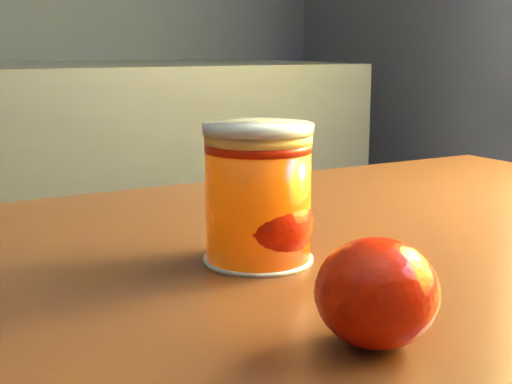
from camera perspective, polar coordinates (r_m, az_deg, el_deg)
name	(u,v)px	position (r m, az deg, el deg)	size (l,w,h in m)	color
juice_glass	(258,194)	(0.54, 0.17, -0.20)	(0.08, 0.08, 0.10)	#FD5205
orange_front	(377,293)	(0.40, 9.64, -7.95)	(0.07, 0.07, 0.06)	red
orange_back	(267,224)	(0.54, 0.91, -2.56)	(0.07, 0.07, 0.06)	red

